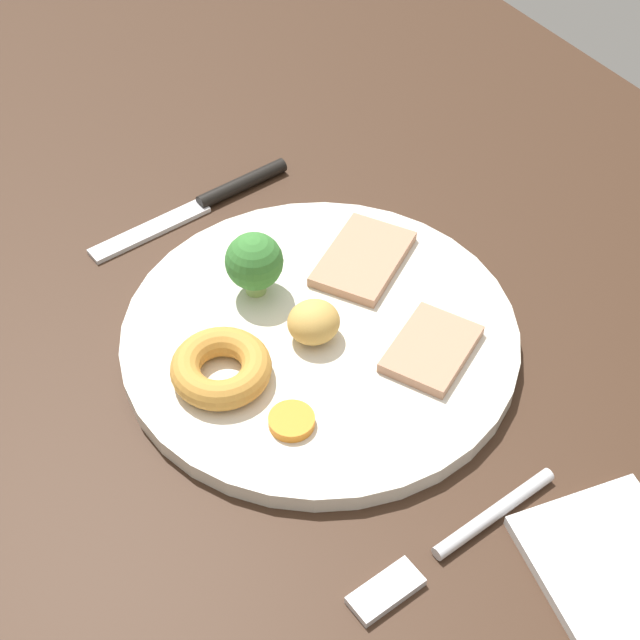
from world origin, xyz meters
TOP-DOWN VIEW (x-y plane):
  - dining_table at (0.00, 0.00)cm, footprint 120.00×84.00cm
  - dinner_plate at (-0.72, 1.33)cm, footprint 28.25×28.25cm
  - meat_slice_main at (-6.67, -4.01)cm, footprint 7.56×8.38cm
  - meat_slice_under at (3.43, -5.15)cm, footprint 8.97×9.91cm
  - yorkshire_pudding at (-0.95, 9.30)cm, footprint 6.85×6.85cm
  - roast_potato_left at (-1.03, 2.05)cm, footprint 4.14×4.30cm
  - carrot_coin_front at (-6.81, 7.34)cm, footprint 3.04×3.04cm
  - broccoli_floret at (5.12, 3.21)cm, footprint 4.23×4.23cm
  - fork at (-18.88, 3.72)cm, footprint 2.64×15.32cm
  - knife at (17.29, 0.80)cm, footprint 3.20×18.55cm
  - folded_napkin at (-25.62, -3.46)cm, footprint 12.62×11.08cm

SIDE VIEW (x-z plane):
  - dining_table at x=0.00cm, z-range 0.00..3.60cm
  - fork at x=-18.88cm, z-range 3.54..4.44cm
  - folded_napkin at x=-25.62cm, z-range 3.60..4.40cm
  - knife at x=17.29cm, z-range 3.45..4.65cm
  - dinner_plate at x=-0.72cm, z-range 3.60..5.00cm
  - carrot_coin_front at x=-6.81cm, z-range 5.00..5.67cm
  - meat_slice_main at x=-6.67cm, z-range 5.00..5.80cm
  - meat_slice_under at x=3.43cm, z-range 5.00..5.80cm
  - yorkshire_pudding at x=-0.95cm, z-range 5.00..7.06cm
  - roast_potato_left at x=-1.03cm, z-range 5.00..7.94cm
  - broccoli_floret at x=5.12cm, z-range 5.32..10.37cm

